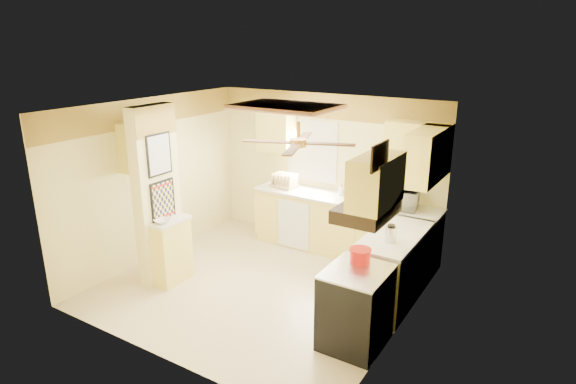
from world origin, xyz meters
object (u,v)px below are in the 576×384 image
Objects in this scene: microwave at (400,199)px; stove at (356,307)px; dutch_oven at (360,256)px; kettle at (391,234)px; bowl at (162,221)px.

stove is at bearing 89.64° from microwave.
microwave is 2.14× the size of dutch_oven.
stove is at bearing -93.05° from kettle.
dutch_oven is at bearing 106.41° from stove.
dutch_oven is (-0.06, 0.20, 0.54)m from stove.
microwave is at bearing 41.84° from bowl.
microwave is 2.40× the size of kettle.
microwave is 1.94m from dutch_oven.
bowl is at bearing 34.10° from microwave.
microwave reaches higher than bowl.
dutch_oven is at bearing 7.03° from bowl.
microwave is at bearing 104.56° from kettle.
kettle is at bearing 86.95° from stove.
stove is 2.85m from bowl.
kettle is at bearing 96.82° from microwave.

